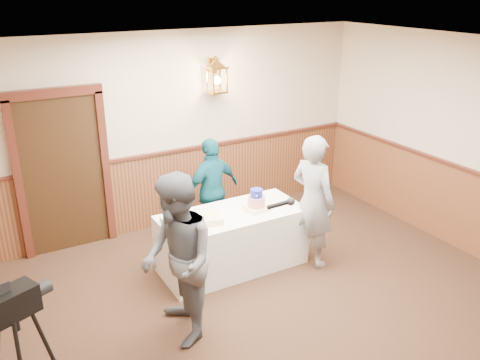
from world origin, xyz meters
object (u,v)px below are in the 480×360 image
object	(u,v)px
display_table	(232,240)
sheet_cake_green	(174,220)
sheet_cake_yellow	(205,219)
tiered_cake	(256,202)
interviewer	(178,261)
baker	(313,201)
assistant_p	(212,190)

from	to	relation	value
display_table	sheet_cake_green	distance (m)	0.83
sheet_cake_yellow	tiered_cake	bearing A→B (deg)	-0.32
sheet_cake_green	interviewer	world-z (taller)	interviewer
display_table	interviewer	distance (m)	1.54
sheet_cake_green	interviewer	xyz separation A→B (m)	(-0.39, -1.03, 0.10)
baker	assistant_p	distance (m)	1.44
interviewer	tiered_cake	bearing A→B (deg)	130.36
interviewer	assistant_p	distance (m)	2.14
display_table	baker	distance (m)	1.12
display_table	sheet_cake_green	xyz separation A→B (m)	(-0.72, 0.10, 0.41)
baker	assistant_p	size ratio (longest dim) A/B	1.16
interviewer	assistant_p	bearing A→B (deg)	153.43
display_table	sheet_cake_green	size ratio (longest dim) A/B	6.47
display_table	assistant_p	bearing A→B (deg)	80.33
assistant_p	sheet_cake_yellow	bearing A→B (deg)	46.22
interviewer	assistant_p	xyz separation A→B (m)	(1.25, 1.74, -0.14)
display_table	tiered_cake	world-z (taller)	tiered_cake
interviewer	display_table	bearing A→B (deg)	139.17
sheet_cake_green	tiered_cake	bearing A→B (deg)	-9.60
display_table	interviewer	size ratio (longest dim) A/B	1.03
sheet_cake_green	assistant_p	xyz separation A→B (m)	(0.86, 0.71, -0.05)
interviewer	baker	world-z (taller)	interviewer
tiered_cake	sheet_cake_green	size ratio (longest dim) A/B	1.00
baker	sheet_cake_green	bearing A→B (deg)	58.27
sheet_cake_green	assistant_p	distance (m)	1.11
assistant_p	display_table	bearing A→B (deg)	67.98
tiered_cake	assistant_p	xyz separation A→B (m)	(-0.17, 0.88, -0.12)
tiered_cake	sheet_cake_green	world-z (taller)	tiered_cake
assistant_p	sheet_cake_green	bearing A→B (deg)	27.19
tiered_cake	baker	size ratio (longest dim) A/B	0.16
tiered_cake	assistant_p	world-z (taller)	assistant_p
tiered_cake	interviewer	xyz separation A→B (m)	(-1.42, -0.86, 0.02)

